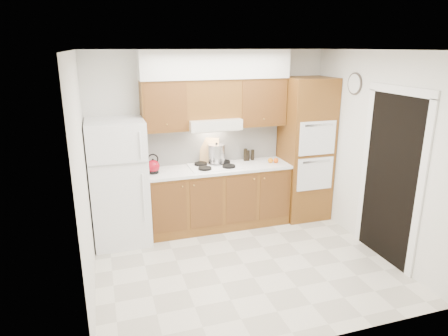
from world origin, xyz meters
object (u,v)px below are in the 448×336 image
(fridge, at_px, (119,183))
(kettle, at_px, (153,166))
(oven_cabinet, at_px, (305,149))
(stock_pot, at_px, (217,154))

(fridge, height_order, kettle, fridge)
(oven_cabinet, height_order, stock_pot, oven_cabinet)
(fridge, xyz_separation_m, oven_cabinet, (2.85, 0.03, 0.24))
(kettle, relative_size, stock_pot, 0.69)
(oven_cabinet, relative_size, kettle, 11.98)
(fridge, distance_m, stock_pot, 1.48)
(oven_cabinet, bearing_deg, fridge, -179.30)
(oven_cabinet, xyz_separation_m, stock_pot, (-1.40, 0.16, 0.00))
(oven_cabinet, distance_m, stock_pot, 1.41)
(fridge, distance_m, kettle, 0.51)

